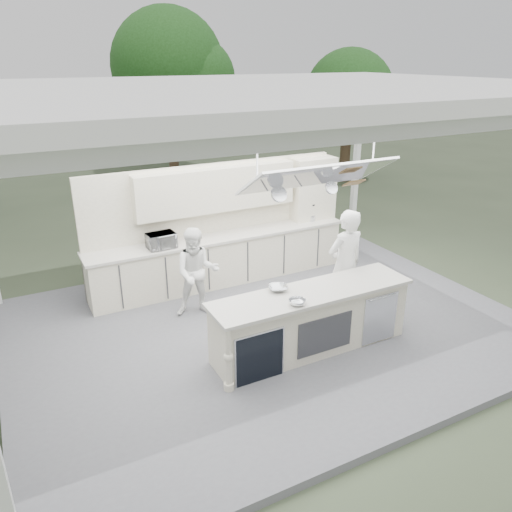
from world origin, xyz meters
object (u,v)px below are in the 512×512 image
demo_island (310,321)px  sous_chef (197,272)px  back_counter (221,258)px  head_chef (345,265)px

demo_island → sous_chef: sous_chef is taller
back_counter → sous_chef: (-0.88, -1.02, 0.29)m
back_counter → head_chef: bearing=-61.6°
sous_chef → head_chef: bearing=-11.3°
back_counter → head_chef: head_chef is taller
demo_island → back_counter: same height
head_chef → sous_chef: bearing=-33.4°
demo_island → back_counter: bearing=93.6°
demo_island → head_chef: 1.27m
sous_chef → demo_island: bearing=-40.6°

